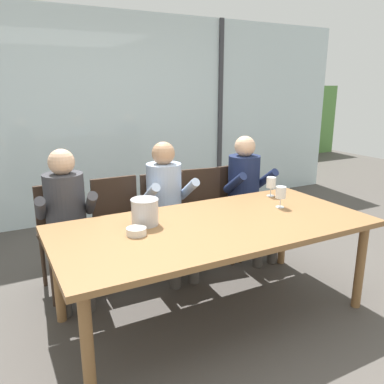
{
  "coord_description": "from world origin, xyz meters",
  "views": [
    {
      "loc": [
        -1.39,
        -2.26,
        1.69
      ],
      "look_at": [
        0.0,
        0.35,
        0.88
      ],
      "focal_mm": 36.38,
      "sensor_mm": 36.0,
      "label": 1
    }
  ],
  "objects_px": {
    "chair_near_window_right": "(237,202)",
    "person_charcoal_jacket": "(67,214)",
    "chair_center": "(166,214)",
    "tasting_bowl": "(136,231)",
    "chair_left_of_center": "(119,220)",
    "ice_bucket_primary": "(145,211)",
    "wine_glass_by_left_taster": "(271,183)",
    "dining_table": "(215,231)",
    "chair_right_of_center": "(204,207)",
    "wine_glass_near_bucket": "(281,193)",
    "chair_near_curtain": "(65,228)",
    "person_navy_polo": "(248,188)",
    "person_pale_blue_shirt": "(168,200)"
  },
  "relations": [
    {
      "from": "dining_table",
      "to": "chair_left_of_center",
      "type": "height_order",
      "value": "chair_left_of_center"
    },
    {
      "from": "person_charcoal_jacket",
      "to": "wine_glass_near_bucket",
      "type": "relative_size",
      "value": 6.99
    },
    {
      "from": "person_pale_blue_shirt",
      "to": "person_navy_polo",
      "type": "height_order",
      "value": "same"
    },
    {
      "from": "chair_center",
      "to": "tasting_bowl",
      "type": "height_order",
      "value": "chair_center"
    },
    {
      "from": "chair_near_curtain",
      "to": "tasting_bowl",
      "type": "distance_m",
      "value": 1.0
    },
    {
      "from": "ice_bucket_primary",
      "to": "chair_near_curtain",
      "type": "bearing_deg",
      "value": 119.6
    },
    {
      "from": "chair_near_window_right",
      "to": "person_charcoal_jacket",
      "type": "height_order",
      "value": "person_charcoal_jacket"
    },
    {
      "from": "ice_bucket_primary",
      "to": "wine_glass_by_left_taster",
      "type": "distance_m",
      "value": 1.29
    },
    {
      "from": "chair_near_window_right",
      "to": "dining_table",
      "type": "bearing_deg",
      "value": -137.73
    },
    {
      "from": "wine_glass_near_bucket",
      "to": "dining_table",
      "type": "bearing_deg",
      "value": -173.25
    },
    {
      "from": "chair_near_curtain",
      "to": "chair_near_window_right",
      "type": "xyz_separation_m",
      "value": [
        1.74,
        -0.03,
        0.0
      ]
    },
    {
      "from": "person_navy_polo",
      "to": "tasting_bowl",
      "type": "xyz_separation_m",
      "value": [
        -1.47,
        -0.77,
        0.06
      ]
    },
    {
      "from": "dining_table",
      "to": "wine_glass_by_left_taster",
      "type": "height_order",
      "value": "wine_glass_by_left_taster"
    },
    {
      "from": "chair_right_of_center",
      "to": "tasting_bowl",
      "type": "distance_m",
      "value": 1.39
    },
    {
      "from": "chair_near_curtain",
      "to": "wine_glass_by_left_taster",
      "type": "xyz_separation_m",
      "value": [
        1.71,
        -0.59,
        0.33
      ]
    },
    {
      "from": "chair_center",
      "to": "chair_near_window_right",
      "type": "bearing_deg",
      "value": 6.92
    },
    {
      "from": "chair_left_of_center",
      "to": "person_navy_polo",
      "type": "relative_size",
      "value": 0.74
    },
    {
      "from": "person_pale_blue_shirt",
      "to": "person_navy_polo",
      "type": "bearing_deg",
      "value": -0.79
    },
    {
      "from": "chair_near_window_right",
      "to": "person_charcoal_jacket",
      "type": "distance_m",
      "value": 1.76
    },
    {
      "from": "ice_bucket_primary",
      "to": "person_pale_blue_shirt",
      "type": "bearing_deg",
      "value": 53.23
    },
    {
      "from": "dining_table",
      "to": "person_charcoal_jacket",
      "type": "height_order",
      "value": "person_charcoal_jacket"
    },
    {
      "from": "chair_left_of_center",
      "to": "chair_near_window_right",
      "type": "bearing_deg",
      "value": -0.69
    },
    {
      "from": "chair_near_window_right",
      "to": "wine_glass_by_left_taster",
      "type": "xyz_separation_m",
      "value": [
        -0.04,
        -0.56,
        0.33
      ]
    },
    {
      "from": "wine_glass_near_bucket",
      "to": "ice_bucket_primary",
      "type": "bearing_deg",
      "value": 173.26
    },
    {
      "from": "chair_right_of_center",
      "to": "ice_bucket_primary",
      "type": "xyz_separation_m",
      "value": [
        -0.91,
        -0.73,
        0.31
      ]
    },
    {
      "from": "dining_table",
      "to": "tasting_bowl",
      "type": "height_order",
      "value": "tasting_bowl"
    },
    {
      "from": "wine_glass_by_left_taster",
      "to": "wine_glass_near_bucket",
      "type": "distance_m",
      "value": 0.34
    },
    {
      "from": "chair_center",
      "to": "tasting_bowl",
      "type": "xyz_separation_m",
      "value": [
        -0.61,
        -0.88,
        0.23
      ]
    },
    {
      "from": "tasting_bowl",
      "to": "wine_glass_near_bucket",
      "type": "bearing_deg",
      "value": 1.4
    },
    {
      "from": "chair_near_curtain",
      "to": "wine_glass_by_left_taster",
      "type": "relative_size",
      "value": 5.16
    },
    {
      "from": "chair_near_window_right",
      "to": "person_navy_polo",
      "type": "height_order",
      "value": "person_navy_polo"
    },
    {
      "from": "person_navy_polo",
      "to": "person_pale_blue_shirt",
      "type": "bearing_deg",
      "value": -179.5
    },
    {
      "from": "chair_near_curtain",
      "to": "tasting_bowl",
      "type": "xyz_separation_m",
      "value": [
        0.31,
        -0.92,
        0.23
      ]
    },
    {
      "from": "person_charcoal_jacket",
      "to": "ice_bucket_primary",
      "type": "distance_m",
      "value": 0.76
    },
    {
      "from": "wine_glass_by_left_taster",
      "to": "person_charcoal_jacket",
      "type": "bearing_deg",
      "value": 165.69
    },
    {
      "from": "chair_near_window_right",
      "to": "ice_bucket_primary",
      "type": "xyz_separation_m",
      "value": [
        -1.31,
        -0.73,
        0.31
      ]
    },
    {
      "from": "person_navy_polo",
      "to": "chair_near_window_right",
      "type": "bearing_deg",
      "value": 105.57
    },
    {
      "from": "chair_near_curtain",
      "to": "chair_center",
      "type": "bearing_deg",
      "value": -5.53
    },
    {
      "from": "chair_center",
      "to": "wine_glass_by_left_taster",
      "type": "height_order",
      "value": "wine_glass_by_left_taster"
    },
    {
      "from": "chair_left_of_center",
      "to": "ice_bucket_primary",
      "type": "distance_m",
      "value": 0.83
    },
    {
      "from": "person_charcoal_jacket",
      "to": "person_pale_blue_shirt",
      "type": "relative_size",
      "value": 1.0
    },
    {
      "from": "chair_right_of_center",
      "to": "dining_table",
      "type": "bearing_deg",
      "value": -107.55
    },
    {
      "from": "chair_near_curtain",
      "to": "person_navy_polo",
      "type": "height_order",
      "value": "person_navy_polo"
    },
    {
      "from": "chair_left_of_center",
      "to": "person_charcoal_jacket",
      "type": "relative_size",
      "value": 0.74
    },
    {
      "from": "chair_center",
      "to": "person_charcoal_jacket",
      "type": "relative_size",
      "value": 0.74
    },
    {
      "from": "chair_center",
      "to": "chair_near_window_right",
      "type": "height_order",
      "value": "same"
    },
    {
      "from": "dining_table",
      "to": "chair_left_of_center",
      "type": "bearing_deg",
      "value": 112.92
    },
    {
      "from": "dining_table",
      "to": "wine_glass_by_left_taster",
      "type": "xyz_separation_m",
      "value": [
        0.82,
        0.38,
        0.18
      ]
    },
    {
      "from": "chair_right_of_center",
      "to": "person_charcoal_jacket",
      "type": "height_order",
      "value": "person_charcoal_jacket"
    },
    {
      "from": "chair_left_of_center",
      "to": "person_charcoal_jacket",
      "type": "bearing_deg",
      "value": -160.35
    }
  ]
}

